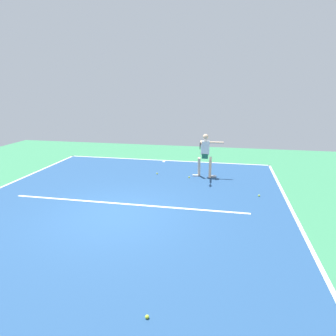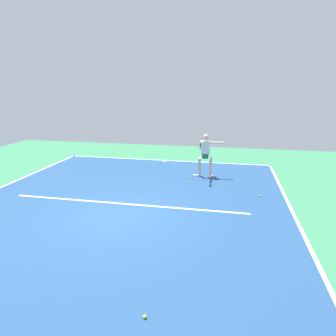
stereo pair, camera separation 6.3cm
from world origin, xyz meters
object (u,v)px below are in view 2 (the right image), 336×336
Objects in this scene: tennis_player at (206,153)px; tennis_ball_by_sideline at (189,177)px; tennis_ball_centre_court at (145,317)px; tennis_ball_near_player at (259,196)px; tennis_ball_by_baseline at (157,174)px.

tennis_player reaches higher than tennis_ball_by_sideline.
tennis_ball_centre_court is 7.86m from tennis_ball_by_sideline.
tennis_ball_by_sideline is at bearing -32.59° from tennis_ball_near_player.
tennis_ball_centre_court is at bearing 69.64° from tennis_ball_near_player.
tennis_ball_near_player is (-2.29, -6.17, 0.00)m from tennis_ball_centre_court.
tennis_ball_centre_court and tennis_ball_near_player have the same top height.
tennis_player is 2.99m from tennis_ball_near_player.
tennis_ball_by_baseline is 1.00× the size of tennis_ball_centre_court.
tennis_ball_by_baseline is 1.00× the size of tennis_ball_near_player.
tennis_player reaches higher than tennis_ball_by_baseline.
tennis_ball_by_sideline is at bearing 21.47° from tennis_player.
tennis_ball_near_player is at bearing 154.31° from tennis_ball_by_baseline.
tennis_ball_centre_court is 1.00× the size of tennis_ball_near_player.
tennis_player reaches higher than tennis_ball_near_player.
tennis_ball_by_baseline is 1.00× the size of tennis_ball_by_sideline.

